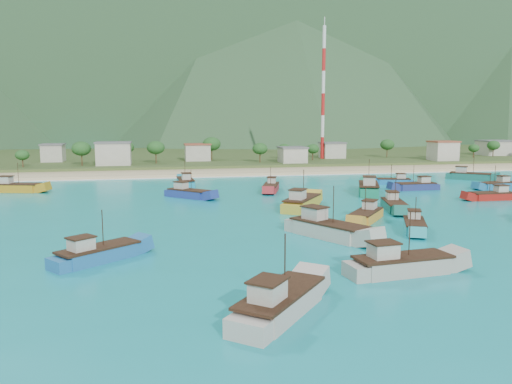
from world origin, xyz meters
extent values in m
plane|color=#0D7B92|center=(0.00, 0.00, 0.00)|extent=(600.00, 600.00, 0.00)
cube|color=beige|center=(0.00, 79.00, 0.00)|extent=(400.00, 18.00, 1.20)
cube|color=#385123|center=(0.00, 140.00, 0.00)|extent=(400.00, 110.00, 2.40)
cube|color=white|center=(0.00, 69.50, 0.00)|extent=(400.00, 2.50, 0.08)
cube|color=slate|center=(-150.00, 520.00, 130.00)|extent=(1400.00, 160.00, 260.00)
cube|color=#385942|center=(120.00, 400.00, 100.00)|extent=(1100.00, 160.00, 200.00)
cube|color=#284C2D|center=(-40.00, 300.00, 75.00)|extent=(800.00, 160.00, 150.00)
cone|color=#284C2D|center=(60.00, 300.00, 85.00)|extent=(280.00, 280.00, 170.00)
cone|color=#284C2D|center=(260.00, 300.00, 105.00)|extent=(280.00, 280.00, 210.00)
cube|color=beige|center=(-56.41, 113.71, 4.41)|extent=(6.93, 7.57, 5.62)
cube|color=beige|center=(-34.96, 96.13, 5.02)|extent=(10.46, 8.12, 6.84)
cube|color=beige|center=(-7.54, 107.91, 4.35)|extent=(8.52, 7.11, 5.51)
cube|color=beige|center=(23.05, 93.73, 4.00)|extent=(8.27, 8.34, 4.79)
cube|color=beige|center=(43.13, 110.40, 4.33)|extent=(8.11, 7.82, 5.46)
cube|color=beige|center=(77.62, 92.05, 4.80)|extent=(8.41, 7.48, 6.39)
cube|color=beige|center=(113.84, 112.05, 4.39)|extent=(13.01, 9.31, 5.57)
cylinder|color=red|center=(38.37, 108.00, 5.56)|extent=(1.20, 1.20, 7.92)
cylinder|color=white|center=(38.37, 108.00, 13.48)|extent=(1.20, 1.20, 7.92)
cylinder|color=red|center=(38.37, 108.00, 21.40)|extent=(1.20, 1.20, 7.92)
cylinder|color=white|center=(38.37, 108.00, 29.32)|extent=(1.20, 1.20, 7.92)
cylinder|color=red|center=(38.37, 108.00, 37.24)|extent=(1.20, 1.20, 7.92)
cylinder|color=white|center=(38.37, 108.00, 45.16)|extent=(1.20, 1.20, 7.92)
cube|color=#B5B1A4|center=(0.61, -5.53, 0.75)|extent=(9.46, 12.84, 2.30)
cube|color=beige|center=(-0.66, -3.28, 2.83)|extent=(3.43, 3.64, 1.87)
cylinder|color=#382114|center=(0.96, -6.16, 4.48)|extent=(0.12, 0.12, 5.17)
cube|color=#146AAF|center=(35.37, 45.23, 0.42)|extent=(9.41, 4.94, 1.64)
cube|color=beige|center=(37.16, 44.75, 1.91)|extent=(2.41, 2.13, 1.33)
cylinder|color=#382114|center=(34.88, 45.37, 3.09)|extent=(0.12, 0.12, 3.69)
cube|color=#A9282F|center=(2.92, 38.94, 0.51)|extent=(5.97, 10.38, 1.81)
cube|color=beige|center=(3.57, 40.87, 2.15)|extent=(2.45, 2.73, 1.47)
cylinder|color=#382114|center=(2.74, 38.40, 3.45)|extent=(0.12, 0.12, 4.07)
cube|color=#19665A|center=(18.68, 11.52, 0.53)|extent=(5.65, 10.68, 1.86)
cube|color=beige|center=(19.24, 13.54, 2.22)|extent=(2.43, 2.74, 1.51)
cylinder|color=#382114|center=(18.53, 10.96, 3.56)|extent=(0.12, 0.12, 4.19)
cube|color=#29AAB5|center=(14.00, -4.05, 0.42)|extent=(6.25, 9.35, 1.65)
cube|color=beige|center=(14.78, -2.37, 1.92)|extent=(2.37, 2.57, 1.34)
cylinder|color=#382114|center=(13.78, -4.51, 3.10)|extent=(0.12, 0.12, 3.71)
cube|color=#B8821A|center=(-52.18, 48.95, 0.65)|extent=(12.00, 6.28, 2.09)
cube|color=beige|center=(-54.45, 49.56, 2.54)|extent=(3.08, 2.72, 1.70)
cylinder|color=#382114|center=(-51.55, 48.78, 4.05)|extent=(0.12, 0.12, 4.71)
cube|color=#117854|center=(22.74, 31.44, 0.79)|extent=(8.54, 13.62, 2.39)
cube|color=beige|center=(21.73, 28.95, 2.96)|extent=(3.35, 3.67, 1.94)
cylinder|color=#382114|center=(23.03, 32.13, 4.67)|extent=(0.12, 0.12, 5.37)
cube|color=#1E63A1|center=(-28.39, -11.35, 0.55)|extent=(10.02, 8.95, 1.89)
cube|color=beige|center=(-30.04, -12.70, 2.26)|extent=(3.04, 2.97, 1.54)
cylinder|color=#382114|center=(-27.93, -10.98, 3.62)|extent=(0.12, 0.12, 4.26)
cube|color=#B4ADA4|center=(-12.25, -30.29, 0.67)|extent=(10.17, 11.25, 2.14)
cube|color=beige|center=(-13.79, -32.13, 2.60)|extent=(3.36, 3.43, 1.73)
cylinder|color=#382114|center=(-11.83, -29.77, 4.14)|extent=(0.12, 0.12, 4.80)
cube|color=navy|center=(-15.45, 33.27, 0.55)|extent=(9.55, 9.56, 1.90)
cube|color=beige|center=(-16.96, 34.77, 2.27)|extent=(3.03, 3.03, 1.54)
cylinder|color=#382114|center=(-15.03, 32.85, 3.63)|extent=(0.12, 0.12, 4.27)
cube|color=#1D6390|center=(54.67, 32.68, 0.50)|extent=(10.20, 4.44, 1.79)
cube|color=beige|center=(56.66, 33.00, 2.12)|extent=(2.50, 2.14, 1.46)
cylinder|color=#382114|center=(54.11, 32.59, 3.41)|extent=(0.12, 0.12, 4.04)
cube|color=teal|center=(-15.11, 51.80, 0.62)|extent=(3.87, 11.33, 2.03)
cube|color=beige|center=(-14.99, 49.52, 2.46)|extent=(2.17, 2.64, 1.65)
cylinder|color=#382114|center=(-15.14, 52.43, 3.92)|extent=(0.12, 0.12, 4.57)
cube|color=orange|center=(9.97, 3.68, 0.52)|extent=(8.74, 9.78, 1.85)
cube|color=beige|center=(11.29, 5.29, 2.20)|extent=(2.90, 2.97, 1.50)
cylinder|color=#382114|center=(9.61, 3.23, 3.52)|extent=(0.12, 0.12, 4.16)
cube|color=#A51812|center=(43.15, 18.68, 0.48)|extent=(9.70, 3.00, 1.76)
cube|color=beige|center=(45.12, 18.65, 2.07)|extent=(2.22, 1.80, 1.43)
cylinder|color=#382114|center=(42.60, 18.68, 3.33)|extent=(0.12, 0.12, 3.95)
cube|color=#186257|center=(59.83, 49.91, 0.63)|extent=(10.66, 10.04, 2.06)
cube|color=beige|center=(58.11, 51.45, 2.49)|extent=(3.30, 3.26, 1.67)
cylinder|color=#382114|center=(60.31, 49.48, 3.97)|extent=(0.12, 0.12, 4.63)
cube|color=gold|center=(3.50, 16.62, 0.72)|extent=(10.02, 12.26, 2.25)
cube|color=beige|center=(2.06, 14.53, 2.76)|extent=(3.46, 3.60, 1.83)
cylinder|color=#382114|center=(3.90, 17.20, 4.38)|extent=(0.12, 0.12, 5.06)
cube|color=navy|center=(35.61, 34.83, 0.52)|extent=(10.23, 3.23, 1.85)
cube|color=beige|center=(37.69, 34.87, 2.20)|extent=(2.35, 1.91, 1.50)
cylinder|color=#382114|center=(35.03, 34.81, 3.53)|extent=(0.12, 0.12, 4.16)
cube|color=#A29D92|center=(2.59, -22.33, 0.64)|extent=(11.77, 4.59, 2.09)
cube|color=beige|center=(0.25, -22.58, 2.53)|extent=(2.82, 2.37, 1.69)
cylinder|color=#382114|center=(3.24, -22.26, 4.03)|extent=(0.12, 0.12, 4.69)
camera|label=1|loc=(-21.86, -67.76, 15.56)|focal=35.00mm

